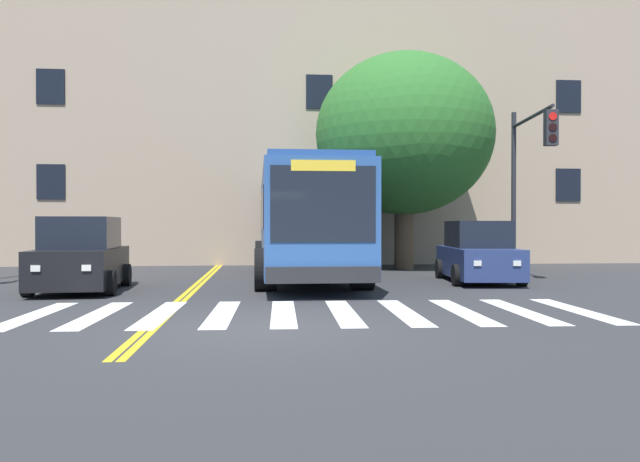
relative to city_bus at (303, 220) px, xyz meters
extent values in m
plane|color=#303033|center=(-1.26, -9.47, -1.81)|extent=(120.00, 120.00, 0.00)
cube|color=white|center=(-5.45, -7.64, -1.81)|extent=(0.55, 3.64, 0.01)
cube|color=white|center=(-4.30, -7.67, -1.81)|extent=(0.55, 3.64, 0.01)
cube|color=white|center=(-3.16, -7.70, -1.81)|extent=(0.55, 3.64, 0.01)
cube|color=white|center=(-2.01, -7.73, -1.81)|extent=(0.55, 3.64, 0.01)
cube|color=white|center=(-0.87, -7.76, -1.81)|extent=(0.55, 3.64, 0.01)
cube|color=white|center=(0.28, -7.79, -1.81)|extent=(0.55, 3.64, 0.01)
cube|color=white|center=(1.42, -7.82, -1.81)|extent=(0.55, 3.64, 0.01)
cube|color=white|center=(2.57, -7.85, -1.81)|extent=(0.55, 3.64, 0.01)
cube|color=white|center=(3.71, -7.88, -1.81)|extent=(0.55, 3.64, 0.01)
cube|color=white|center=(4.86, -7.91, -1.81)|extent=(0.55, 3.64, 0.01)
cube|color=gold|center=(-3.14, 6.22, -1.81)|extent=(0.12, 36.00, 0.01)
cube|color=gold|center=(-2.98, 6.22, -1.81)|extent=(0.12, 36.00, 0.01)
cube|color=#2D5699|center=(0.00, -0.03, -0.02)|extent=(2.69, 11.95, 2.79)
cube|color=black|center=(1.30, -0.01, 0.26)|extent=(0.13, 10.97, 1.01)
cube|color=black|center=(-1.30, -0.04, 0.26)|extent=(0.13, 10.97, 1.01)
cube|color=black|center=(0.06, -6.00, 0.32)|extent=(2.32, 0.05, 1.68)
cube|color=yellow|center=(0.06, -6.00, 1.15)|extent=(1.42, 0.04, 0.24)
cube|color=#232326|center=(0.06, -6.03, -1.23)|extent=(2.52, 0.12, 0.36)
cube|color=#294E89|center=(0.00, -0.03, 1.46)|extent=(2.53, 11.47, 0.16)
cylinder|color=black|center=(1.27, -3.71, -1.27)|extent=(0.57, 1.08, 1.08)
cylinder|color=black|center=(-1.19, -3.73, -1.27)|extent=(0.57, 1.08, 1.08)
cylinder|color=black|center=(1.20, 2.67, -1.27)|extent=(0.57, 1.08, 1.08)
cylinder|color=black|center=(-1.26, 2.64, -1.27)|extent=(0.57, 1.08, 1.08)
cylinder|color=black|center=(1.19, 3.77, -1.27)|extent=(0.57, 1.08, 1.08)
cylinder|color=black|center=(-1.27, 3.74, -1.27)|extent=(0.57, 1.08, 1.08)
cube|color=black|center=(-5.83, -3.37, -1.19)|extent=(2.02, 3.94, 0.91)
cube|color=black|center=(-5.83, -3.33, -0.34)|extent=(1.74, 2.21, 0.79)
cube|color=white|center=(-5.17, -5.27, -1.10)|extent=(0.20, 0.05, 0.14)
cube|color=white|center=(-6.24, -5.34, -1.10)|extent=(0.20, 0.05, 0.14)
cylinder|color=black|center=(-4.84, -4.50, -1.51)|extent=(0.26, 0.61, 0.60)
cylinder|color=black|center=(-6.67, -4.61, -1.51)|extent=(0.26, 0.61, 0.60)
cylinder|color=black|center=(-4.99, -2.13, -1.51)|extent=(0.26, 0.61, 0.60)
cylinder|color=black|center=(-6.81, -2.24, -1.51)|extent=(0.26, 0.61, 0.60)
cube|color=navy|center=(4.99, -1.85, -1.22)|extent=(2.09, 4.19, 0.85)
cube|color=black|center=(5.00, -1.81, -0.41)|extent=(1.75, 2.36, 0.77)
cube|color=white|center=(5.30, -3.93, -1.14)|extent=(0.20, 0.06, 0.14)
cube|color=white|center=(4.28, -3.83, -1.14)|extent=(0.20, 0.06, 0.14)
cylinder|color=black|center=(5.74, -3.18, -1.51)|extent=(0.28, 0.62, 0.60)
cylinder|color=black|center=(4.00, -3.01, -1.51)|extent=(0.28, 0.62, 0.60)
cylinder|color=black|center=(5.99, -0.69, -1.51)|extent=(0.28, 0.62, 0.60)
cylinder|color=black|center=(4.25, -0.51, -1.51)|extent=(0.28, 0.62, 0.60)
cylinder|color=#28282D|center=(7.20, 0.90, 0.93)|extent=(0.16, 0.16, 5.47)
cylinder|color=#28282D|center=(6.99, -0.96, 3.18)|extent=(0.53, 3.74, 0.11)
cube|color=#28282D|center=(6.80, -2.68, 2.58)|extent=(0.37, 0.32, 1.00)
cylinder|color=red|center=(6.78, -2.83, 2.88)|extent=(0.22, 0.05, 0.22)
cylinder|color=black|center=(6.78, -2.83, 2.58)|extent=(0.22, 0.05, 0.22)
cylinder|color=black|center=(6.78, -2.83, 2.28)|extent=(0.22, 0.05, 0.22)
cylinder|color=brown|center=(4.02, 3.53, -0.56)|extent=(0.72, 0.72, 2.51)
ellipsoid|color=#2D6B28|center=(4.02, 3.53, 3.27)|extent=(8.64, 8.70, 6.04)
cube|color=tan|center=(-4.32, 9.78, 4.97)|extent=(40.33, 7.11, 13.55)
cube|color=black|center=(-9.70, 6.20, 1.58)|extent=(1.10, 0.06, 1.40)
cube|color=black|center=(1.05, 6.20, 1.58)|extent=(1.10, 0.06, 1.40)
cube|color=black|center=(11.81, 6.20, 1.58)|extent=(1.10, 0.06, 1.40)
cube|color=black|center=(-9.70, 6.20, 5.37)|extent=(1.10, 0.06, 1.40)
cube|color=black|center=(1.05, 6.20, 5.37)|extent=(1.10, 0.06, 1.40)
cube|color=black|center=(11.81, 6.20, 5.37)|extent=(1.10, 0.06, 1.40)
camera|label=1|loc=(-1.24, -19.53, -0.14)|focal=35.00mm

